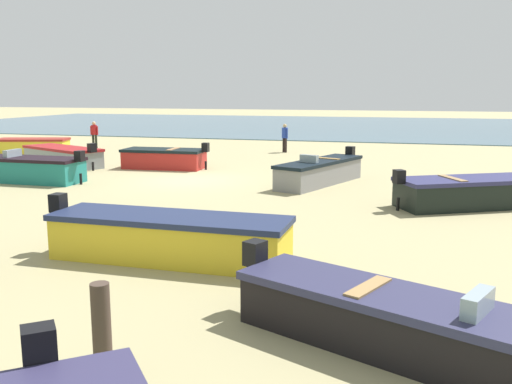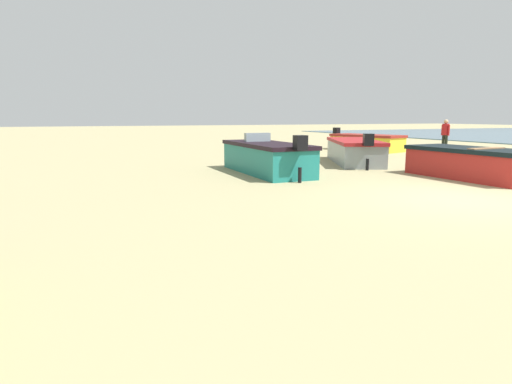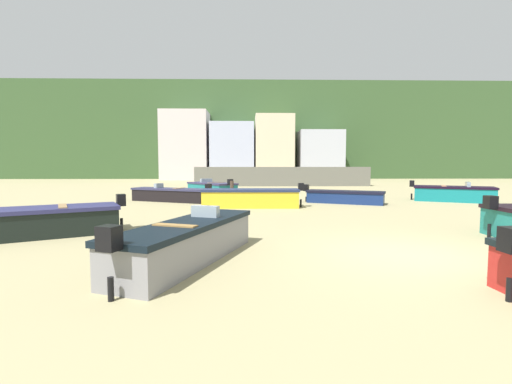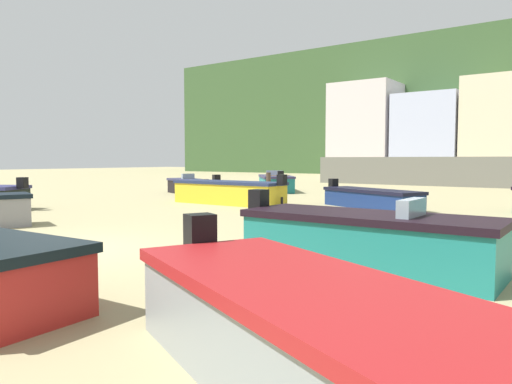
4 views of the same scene
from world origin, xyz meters
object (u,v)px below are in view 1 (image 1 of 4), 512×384
Objects in this scene: boat_black_9 at (408,326)px; boat_grey_4 at (63,156)px; boat_grey_1 at (320,172)px; boat_red_10 at (165,158)px; beach_walker_distant at (94,132)px; boat_yellow_5 at (33,146)px; boat_yellow_0 at (169,237)px; mooring_post_near_water at (102,329)px; boat_black_3 at (467,192)px; beach_walker_foreground at (285,136)px; boat_teal_7 at (30,169)px.

boat_grey_4 is at bearing -110.83° from boat_black_9.
boat_grey_1 reaches higher than boat_black_9.
boat_red_10 is 2.46× the size of beach_walker_distant.
boat_grey_1 is 1.19× the size of boat_yellow_5.
mooring_post_near_water is (-1.19, 4.67, 0.11)m from boat_yellow_0.
boat_black_3 is 10.65m from boat_black_9.
boat_grey_1 reaches higher than mooring_post_near_water.
mooring_post_near_water is at bearing -57.35° from beach_walker_distant.
boat_yellow_0 reaches higher than boat_red_10.
boat_grey_1 is at bearing 53.89° from boat_yellow_5.
boat_grey_4 is (10.91, -12.34, -0.03)m from boat_yellow_0.
boat_grey_1 is 11.06m from beach_walker_foreground.
boat_grey_4 is (17.36, -4.93, -0.00)m from boat_black_3.
boat_black_3 is 18.05m from boat_grey_4.
boat_yellow_0 is 4.82m from mooring_post_near_water.
beach_walker_distant is (4.57, -12.19, 0.46)m from boat_teal_7.
boat_red_10 is (-9.70, 3.62, 0.02)m from boat_yellow_5.
beach_walker_foreground is 11.80m from beach_walker_distant.
beach_walker_foreground reaches higher than boat_teal_7.
mooring_post_near_water is (-12.11, 17.01, 0.14)m from boat_grey_4.
boat_black_9 is (-14.26, 11.09, -0.07)m from boat_teal_7.
boat_yellow_0 is 1.03× the size of boat_black_9.
boat_black_3 is 0.95× the size of boat_grey_4.
boat_black_9 is (-4.84, 3.11, -0.07)m from boat_yellow_0.
beach_walker_distant reaches higher than boat_black_3.
boat_black_9 is 3.97m from mooring_post_near_water.
boat_grey_1 is at bearing -73.87° from boat_grey_4.
boat_teal_7 reaches higher than boat_black_9.
boat_black_9 is (-20.54, 19.63, -0.01)m from boat_yellow_5.
beach_walker_distant is at bearing 45.14° from boat_red_10.
boat_yellow_0 is 14.22m from boat_red_10.
boat_black_3 is at bearing -113.51° from mooring_post_near_water.
mooring_post_near_water is at bearing -119.83° from boat_grey_4.
boat_grey_1 is 1.05× the size of boat_grey_4.
beach_walker_foreground is at bearing 91.22° from boat_yellow_5.
boat_black_9 is at bearing -49.83° from beach_walker_distant.
boat_yellow_0 is at bearing -69.17° from boat_black_3.
boat_grey_1 is at bearing -110.48° from boat_red_10.
boat_yellow_0 is 3.28× the size of beach_walker_foreground.
beach_walker_distant reaches higher than boat_yellow_5.
boat_yellow_5 is at bearing 60.33° from beach_walker_foreground.
boat_teal_7 is at bearing -120.19° from boat_black_3.
boat_black_3 is 16.03m from beach_walker_foreground.
boat_red_10 is (6.01, -12.89, -0.03)m from boat_yellow_0.
beach_walker_foreground is at bearing -50.23° from boat_grey_1.
boat_yellow_0 is at bearing -113.78° from boat_grey_4.
boat_yellow_5 is at bearing 73.67° from boat_grey_4.
beach_walker_foreground is at bearing -27.91° from boat_red_10.
boat_yellow_0 is at bearing 26.84° from boat_yellow_5.
boat_red_10 is at bearing -141.90° from boat_black_3.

